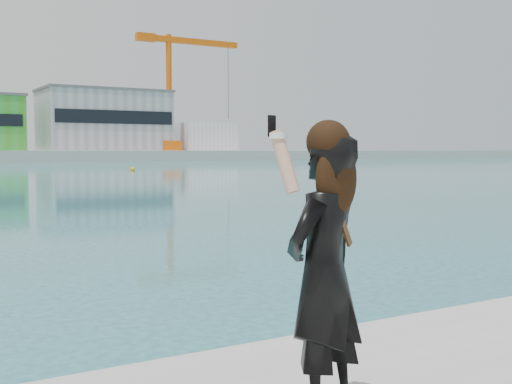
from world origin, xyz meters
TOP-DOWN VIEW (x-y plane):
  - warehouse_grey_right at (40.00, 127.98)m, footprint 25.50×15.35m
  - ancillary_shed at (62.00, 126.00)m, footprint 12.00×10.00m
  - dock_crane at (53.20, 122.00)m, footprint 23.00×4.00m
  - flagpole_right at (22.09, 121.00)m, footprint 1.28×0.16m
  - buoy_near at (21.74, 60.69)m, footprint 0.50×0.50m
  - woman at (0.79, -0.29)m, footprint 0.64×0.53m

SIDE VIEW (x-z plane):
  - buoy_near at x=21.74m, z-range -0.25..0.25m
  - woman at x=0.79m, z-range 0.81..2.39m
  - ancillary_shed at x=62.00m, z-range 2.00..8.00m
  - flagpole_right at x=22.09m, z-range 2.54..10.54m
  - warehouse_grey_right at x=40.00m, z-range 2.01..14.51m
  - dock_crane at x=53.20m, z-range 3.07..27.07m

